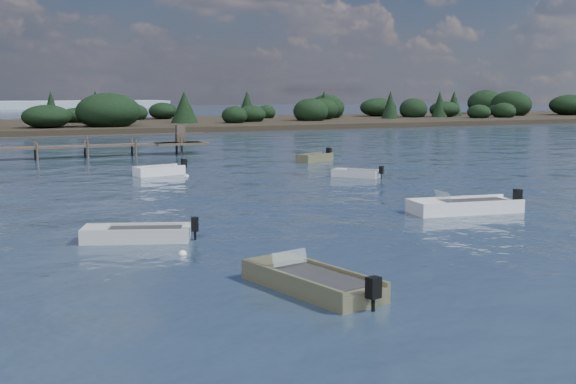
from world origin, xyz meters
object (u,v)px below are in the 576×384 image
dinghy_mid_grey (136,237)px  tender_far_white (159,172)px  dinghy_near_olive (311,284)px  tender_far_grey_b (315,159)px  dinghy_mid_white_a (464,209)px  dinghy_extra_a (356,175)px

dinghy_mid_grey → tender_far_white: tender_far_white is taller
dinghy_mid_grey → dinghy_near_olive: dinghy_near_olive is taller
tender_far_grey_b → dinghy_mid_grey: 33.53m
tender_far_grey_b → tender_far_white: tender_far_white is taller
dinghy_near_olive → tender_far_grey_b: bearing=63.3°
dinghy_near_olive → tender_far_white: (3.33, 31.02, 0.02)m
dinghy_mid_white_a → dinghy_extra_a: (2.36, 14.83, -0.03)m
tender_far_grey_b → dinghy_near_olive: tender_far_grey_b is taller
tender_far_grey_b → dinghy_mid_grey: size_ratio=0.82×
tender_far_grey_b → dinghy_mid_grey: tender_far_grey_b is taller
dinghy_mid_white_a → dinghy_near_olive: bearing=-144.3°
dinghy_mid_white_a → dinghy_mid_grey: bearing=-179.9°
dinghy_mid_white_a → dinghy_near_olive: size_ratio=1.11×
dinghy_mid_grey → tender_far_white: size_ratio=1.17×
dinghy_mid_grey → dinghy_near_olive: size_ratio=0.86×
tender_far_grey_b → dinghy_mid_white_a: 26.50m
dinghy_extra_a → dinghy_near_olive: 28.72m
tender_far_grey_b → tender_far_white: bearing=-163.0°
tender_far_grey_b → dinghy_near_olive: bearing=-116.7°
dinghy_mid_white_a → tender_far_grey_b: bearing=79.6°
tender_far_grey_b → dinghy_extra_a: (-2.43, -11.24, -0.04)m
tender_far_grey_b → tender_far_white: size_ratio=0.97×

